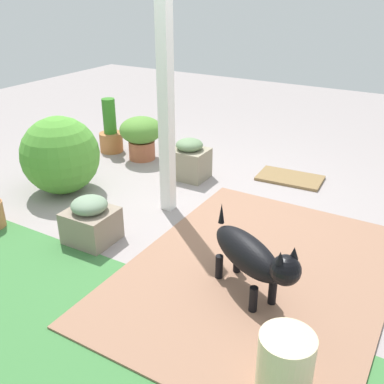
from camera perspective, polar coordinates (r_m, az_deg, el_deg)
ground_plane at (r=4.19m, az=0.25°, el=-2.60°), size 12.00×12.00×0.00m
brick_path at (r=3.39m, az=8.31°, el=-10.19°), size 1.80×2.40×0.02m
porch_pillar at (r=3.90m, az=-3.36°, el=11.75°), size 0.11×0.11×2.10m
stone_planter_nearest at (r=4.85m, az=-0.33°, el=4.14°), size 0.40×0.33×0.44m
stone_planter_far at (r=3.76m, az=-12.78°, el=-3.62°), size 0.39×0.37×0.40m
round_shrub at (r=4.65m, az=-16.47°, el=4.52°), size 0.78×0.78×0.78m
terracotta_pot_broad at (r=5.40m, az=-6.51°, el=7.34°), size 0.51×0.51×0.52m
terracotta_pot_tall at (r=5.73m, az=-10.35°, el=7.41°), size 0.29×0.29×0.67m
dog at (r=2.99m, az=7.61°, el=-8.11°), size 0.77×0.56×0.56m
ceramic_urn at (r=2.47m, az=11.76°, el=-21.01°), size 0.29×0.29×0.39m
doormat at (r=4.99m, az=12.40°, el=1.76°), size 0.71×0.45×0.03m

